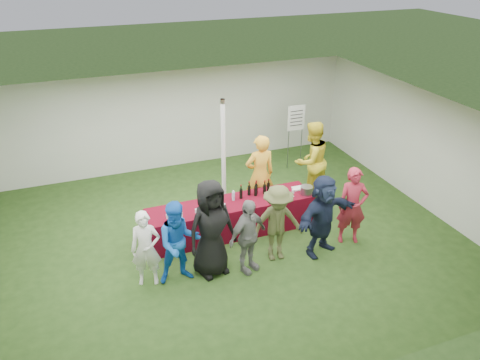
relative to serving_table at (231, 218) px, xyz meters
name	(u,v)px	position (x,y,z in m)	size (l,w,h in m)	color
ground	(221,239)	(-0.31, -0.17, -0.38)	(60.00, 60.00, 0.00)	#284719
tent	(223,157)	(0.19, 1.03, 0.98)	(10.00, 10.00, 10.00)	white
serving_table	(231,218)	(0.00, 0.00, 0.00)	(3.60, 0.80, 0.75)	#630716
wine_bottles	(256,190)	(0.62, 0.13, 0.50)	(0.73, 0.15, 0.32)	black
wine_glasses	(215,208)	(-0.44, -0.26, 0.49)	(2.83, 0.13, 0.16)	silver
water_bottle	(233,196)	(0.08, 0.08, 0.48)	(0.07, 0.07, 0.23)	silver
bar_towel	(298,188)	(1.61, 0.05, 0.39)	(0.25, 0.18, 0.03)	white
dump_bucket	(307,190)	(1.67, -0.22, 0.46)	(0.27, 0.27, 0.18)	slate
wine_list_sign	(296,123)	(2.78, 2.53, 0.94)	(0.50, 0.03, 1.80)	slate
staff_pourer	(260,175)	(0.92, 0.62, 0.58)	(0.70, 0.46, 1.92)	gold
staff_back	(311,161)	(2.35, 0.84, 0.61)	(0.95, 0.74, 1.96)	yellow
customer_0	(146,249)	(-2.00, -1.03, 0.37)	(0.55, 0.36, 1.50)	white
customer_1	(179,243)	(-1.42, -1.16, 0.45)	(0.80, 0.62, 1.65)	blue
customer_2	(211,229)	(-0.80, -1.14, 0.60)	(0.95, 0.62, 1.94)	black
customer_3	(248,236)	(-0.15, -1.34, 0.39)	(0.90, 0.37, 1.53)	gray
customer_4	(277,223)	(0.53, -1.19, 0.43)	(1.05, 0.60, 1.62)	#4E522C
customer_5	(323,215)	(1.45, -1.31, 0.49)	(1.60, 0.51, 1.72)	#182139
customer_6	(352,206)	(2.23, -1.17, 0.47)	(0.61, 0.40, 1.68)	#A32134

